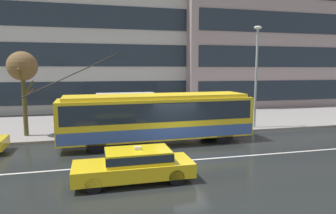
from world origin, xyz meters
TOP-DOWN VIEW (x-y plane):
  - ground_plane at (0.00, 0.00)m, footprint 160.00×160.00m
  - sidewalk_slab at (0.00, 9.01)m, footprint 80.00×10.00m
  - lane_centre_line at (0.00, -1.20)m, footprint 72.00×0.14m
  - trolleybus at (-0.74, 2.41)m, footprint 12.84×2.93m
  - taxi_oncoming_near at (-2.84, -3.26)m, footprint 4.62×1.76m
  - bus_shelter at (-2.23, 5.87)m, footprint 3.95×1.66m
  - pedestrian_at_shelter at (-3.94, 5.05)m, footprint 0.42×0.42m
  - pedestrian_approaching_curb at (-1.09, 5.54)m, footprint 1.29×1.29m
  - pedestrian_walking_past at (-2.50, 6.99)m, footprint 1.22×1.22m
  - pedestrian_waiting_by_pole at (-4.62, 5.97)m, footprint 1.18×1.18m
  - street_lamp at (6.98, 4.79)m, footprint 0.60×0.32m
  - street_tree_bare at (-8.60, 5.81)m, footprint 1.83×2.14m
  - office_tower_corner_left at (-4.49, 23.56)m, footprint 27.61×15.42m
  - office_tower_corner_right at (18.15, 21.92)m, footprint 26.12×15.56m

SIDE VIEW (x-z plane):
  - ground_plane at x=0.00m, z-range 0.00..0.00m
  - lane_centre_line at x=0.00m, z-range 0.00..0.01m
  - sidewalk_slab at x=0.00m, z-range 0.00..0.14m
  - taxi_oncoming_near at x=-2.84m, z-range 0.01..1.40m
  - pedestrian_at_shelter at x=-3.94m, z-range 0.30..2.03m
  - trolleybus at x=-0.74m, z-range -1.02..4.22m
  - pedestrian_walking_past at x=-2.50m, z-range 0.67..2.55m
  - pedestrian_approaching_curb at x=-1.09m, z-range 0.70..2.70m
  - pedestrian_waiting_by_pole at x=-4.62m, z-range 0.76..2.71m
  - bus_shelter at x=-2.23m, z-range 0.77..3.37m
  - street_lamp at x=6.98m, z-range 0.76..7.99m
  - street_tree_bare at x=-8.60m, z-range 1.76..7.08m
  - office_tower_corner_right at x=18.15m, z-range 0.01..18.73m
  - office_tower_corner_left at x=-4.49m, z-range 0.01..22.58m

